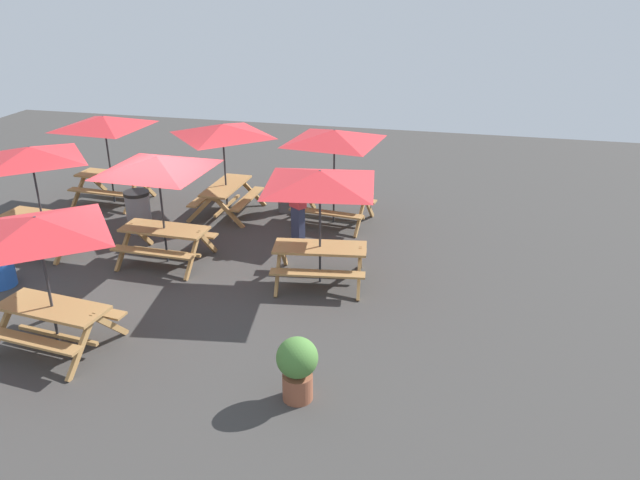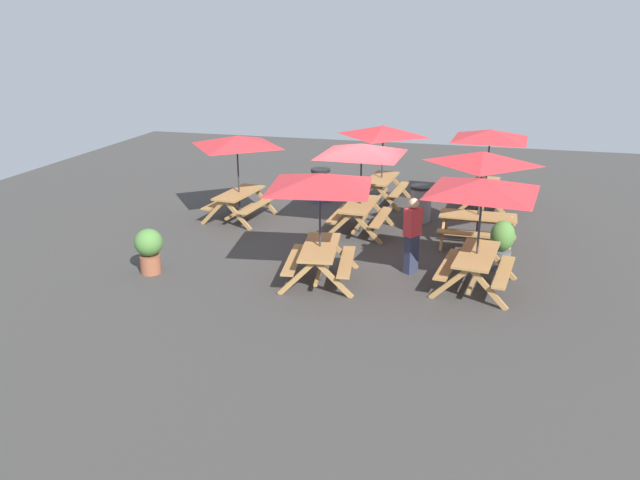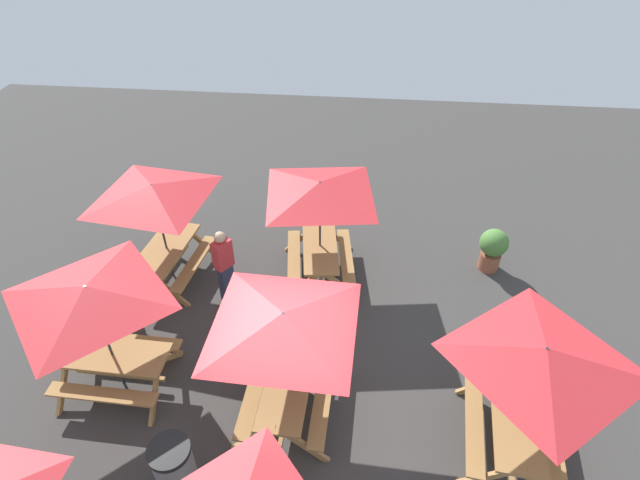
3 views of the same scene
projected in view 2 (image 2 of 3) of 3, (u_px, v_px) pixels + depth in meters
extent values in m
plane|color=#3D3A38|center=(355.00, 231.00, 16.15)|extent=(25.86, 25.86, 0.00)
cube|color=#A87A44|center=(382.00, 178.00, 18.52)|extent=(1.84, 0.83, 0.05)
cube|color=#A87A44|center=(399.00, 189.00, 18.45)|extent=(1.81, 0.39, 0.04)
cube|color=#A87A44|center=(364.00, 186.00, 18.79)|extent=(1.81, 0.39, 0.04)
cube|color=#A87A44|center=(387.00, 198.00, 17.84)|extent=(0.12, 0.80, 0.81)
cube|color=#A87A44|center=(363.00, 196.00, 18.06)|extent=(0.12, 0.80, 0.81)
cube|color=#A87A44|center=(399.00, 185.00, 19.23)|extent=(0.12, 0.80, 0.81)
cube|color=#A87A44|center=(376.00, 183.00, 19.45)|extent=(0.12, 0.80, 0.81)
cube|color=#A87A44|center=(381.00, 195.00, 18.70)|extent=(1.56, 0.18, 0.06)
cylinder|color=#2D2D33|center=(382.00, 165.00, 18.39)|extent=(0.04, 0.04, 2.30)
pyramid|color=red|center=(383.00, 130.00, 18.06)|extent=(2.14, 2.14, 0.28)
cube|color=#A87A44|center=(320.00, 247.00, 12.83)|extent=(1.88, 0.94, 0.05)
cube|color=#A87A44|center=(346.00, 262.00, 12.86)|extent=(1.82, 0.51, 0.04)
cube|color=#A87A44|center=(294.00, 259.00, 12.99)|extent=(1.82, 0.51, 0.04)
cube|color=#A87A44|center=(334.00, 279.00, 12.18)|extent=(0.17, 0.80, 0.81)
cube|color=#A87A44|center=(297.00, 278.00, 12.26)|extent=(0.17, 0.80, 0.81)
cube|color=#A87A44|center=(341.00, 252.00, 13.64)|extent=(0.17, 0.80, 0.81)
cube|color=#A87A44|center=(308.00, 250.00, 13.72)|extent=(0.17, 0.80, 0.81)
cube|color=#A87A44|center=(320.00, 271.00, 13.00)|extent=(1.55, 0.29, 0.06)
cylinder|color=#2D2D33|center=(320.00, 228.00, 12.69)|extent=(0.04, 0.04, 2.30)
pyramid|color=red|center=(320.00, 180.00, 12.36)|extent=(2.80, 2.80, 0.28)
cube|color=#A87A44|center=(477.00, 255.00, 12.43)|extent=(1.88, 0.93, 0.05)
cube|color=#A87A44|center=(504.00, 272.00, 12.33)|extent=(1.82, 0.49, 0.04)
cube|color=#A87A44|center=(448.00, 264.00, 12.72)|extent=(1.82, 0.49, 0.04)
cube|color=#A87A44|center=(488.00, 289.00, 11.74)|extent=(0.16, 0.80, 0.81)
cube|color=#A87A44|center=(450.00, 283.00, 12.00)|extent=(0.16, 0.80, 0.81)
cube|color=#A87A44|center=(499.00, 261.00, 13.10)|extent=(0.16, 0.80, 0.81)
cube|color=#A87A44|center=(464.00, 257.00, 13.36)|extent=(0.16, 0.80, 0.81)
cube|color=#A87A44|center=(475.00, 279.00, 12.60)|extent=(1.56, 0.27, 0.06)
cylinder|color=#2D2D33|center=(479.00, 235.00, 12.29)|extent=(0.04, 0.04, 2.30)
pyramid|color=red|center=(483.00, 185.00, 11.96)|extent=(2.80, 2.80, 0.28)
cube|color=#A87A44|center=(239.00, 193.00, 16.94)|extent=(1.87, 0.91, 0.05)
cube|color=#A87A44|center=(258.00, 205.00, 16.84)|extent=(1.82, 0.47, 0.04)
cube|color=#A87A44|center=(222.00, 201.00, 17.22)|extent=(1.82, 0.47, 0.04)
cube|color=#A87A44|center=(238.00, 215.00, 16.25)|extent=(0.15, 0.80, 0.81)
cube|color=#A87A44|center=(213.00, 212.00, 16.50)|extent=(0.15, 0.80, 0.81)
cube|color=#A87A44|center=(264.00, 200.00, 17.62)|extent=(0.15, 0.80, 0.81)
cube|color=#A87A44|center=(241.00, 198.00, 17.87)|extent=(0.15, 0.80, 0.81)
cube|color=#A87A44|center=(240.00, 211.00, 17.11)|extent=(1.56, 0.25, 0.06)
cylinder|color=#2D2D33|center=(238.00, 178.00, 16.80)|extent=(0.04, 0.04, 2.30)
pyramid|color=red|center=(237.00, 141.00, 16.47)|extent=(2.22, 2.22, 0.28)
cube|color=#A87A44|center=(360.00, 204.00, 15.86)|extent=(1.82, 0.76, 0.05)
cube|color=#A87A44|center=(381.00, 217.00, 15.81)|extent=(1.81, 0.33, 0.04)
cube|color=#A87A44|center=(339.00, 213.00, 16.11)|extent=(1.81, 0.33, 0.04)
cube|color=#A87A44|center=(367.00, 229.00, 15.18)|extent=(0.09, 0.80, 0.81)
cube|color=#A87A44|center=(338.00, 226.00, 15.38)|extent=(0.09, 0.80, 0.81)
cube|color=#A87A44|center=(380.00, 211.00, 16.59)|extent=(0.09, 0.80, 0.81)
cube|color=#A87A44|center=(354.00, 209.00, 16.79)|extent=(0.09, 0.80, 0.81)
cube|color=#A87A44|center=(360.00, 224.00, 16.03)|extent=(1.56, 0.13, 0.06)
cylinder|color=#2D2D33|center=(361.00, 189.00, 15.73)|extent=(0.04, 0.04, 2.30)
pyramid|color=red|center=(362.00, 149.00, 15.39)|extent=(2.83, 2.83, 0.28)
cube|color=#A87A44|center=(478.00, 216.00, 14.94)|extent=(0.75, 1.82, 0.05)
cube|color=#A87A44|center=(478.00, 221.00, 15.53)|extent=(0.31, 1.81, 0.04)
cube|color=#A87A44|center=(476.00, 234.00, 14.54)|extent=(0.31, 1.81, 0.04)
cube|color=#A87A44|center=(510.00, 229.00, 15.19)|extent=(0.80, 0.08, 0.81)
cube|color=#A87A44|center=(510.00, 238.00, 14.52)|extent=(0.80, 0.08, 0.81)
cube|color=#A87A44|center=(446.00, 223.00, 15.60)|extent=(0.80, 0.08, 0.81)
cube|color=#A87A44|center=(443.00, 232.00, 14.94)|extent=(0.80, 0.08, 0.81)
cube|color=#A87A44|center=(476.00, 236.00, 15.11)|extent=(0.11, 1.56, 0.06)
cylinder|color=#2D2D33|center=(480.00, 199.00, 14.80)|extent=(0.04, 0.04, 2.30)
pyramid|color=red|center=(483.00, 157.00, 14.47)|extent=(2.05, 2.05, 0.28)
cube|color=#A87A44|center=(486.00, 184.00, 17.87)|extent=(1.84, 0.82, 0.05)
cube|color=#A87A44|center=(505.00, 195.00, 17.80)|extent=(1.81, 0.38, 0.04)
cube|color=#A87A44|center=(466.00, 192.00, 18.13)|extent=(1.81, 0.38, 0.04)
cube|color=#A87A44|center=(496.00, 205.00, 17.19)|extent=(0.11, 0.80, 0.81)
cube|color=#A87A44|center=(469.00, 202.00, 17.41)|extent=(0.11, 0.80, 0.81)
cube|color=#A87A44|center=(499.00, 191.00, 18.58)|extent=(0.11, 0.80, 0.81)
cube|color=#A87A44|center=(475.00, 189.00, 18.80)|extent=(0.11, 0.80, 0.81)
cube|color=#A87A44|center=(484.00, 201.00, 18.04)|extent=(1.56, 0.18, 0.06)
cylinder|color=#2D2D33|center=(487.00, 170.00, 17.74)|extent=(0.04, 0.04, 2.30)
pyramid|color=red|center=(490.00, 135.00, 17.40)|extent=(2.82, 2.82, 0.28)
cylinder|color=blue|center=(321.00, 186.00, 18.82)|extent=(0.56, 0.56, 0.90)
cylinder|color=black|center=(321.00, 170.00, 18.66)|extent=(0.59, 0.59, 0.08)
cylinder|color=gray|center=(421.00, 205.00, 16.87)|extent=(0.56, 0.56, 0.90)
cylinder|color=black|center=(422.00, 187.00, 16.71)|extent=(0.59, 0.59, 0.08)
cylinder|color=#935138|center=(151.00, 264.00, 13.41)|extent=(0.44, 0.44, 0.40)
ellipsoid|color=#4C7F38|center=(149.00, 242.00, 13.25)|extent=(0.60, 0.60, 0.59)
cylinder|color=#59595B|center=(500.00, 259.00, 13.70)|extent=(0.44, 0.44, 0.40)
ellipsoid|color=#4C7F38|center=(503.00, 236.00, 13.53)|extent=(0.52, 0.52, 0.68)
cube|color=#2D334C|center=(411.00, 254.00, 13.35)|extent=(0.33, 0.31, 0.85)
cube|color=red|center=(413.00, 222.00, 13.11)|extent=(0.42, 0.39, 0.60)
sphere|color=tan|center=(414.00, 203.00, 12.97)|extent=(0.22, 0.22, 0.22)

